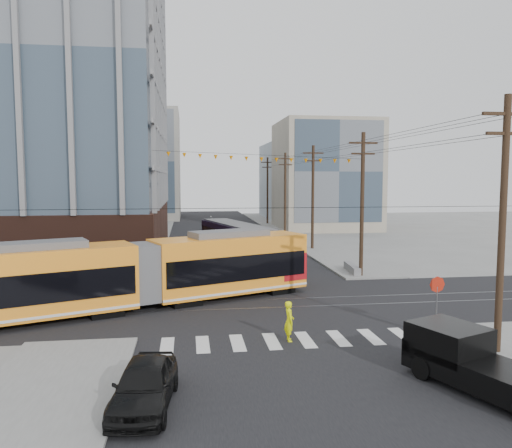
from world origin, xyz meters
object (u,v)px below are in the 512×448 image
(city_bus, at_px, (237,242))
(black_sedan, at_px, (144,384))
(streetcar, at_px, (143,273))
(pickup_truck, at_px, (488,366))

(city_bus, relative_size, black_sedan, 2.76)
(black_sedan, bearing_deg, city_bus, 84.42)
(streetcar, height_order, black_sedan, streetcar)
(streetcar, relative_size, city_bus, 1.68)
(city_bus, distance_m, black_sedan, 29.02)
(streetcar, bearing_deg, city_bus, 43.30)
(black_sedan, bearing_deg, streetcar, 101.06)
(pickup_truck, relative_size, black_sedan, 1.30)
(city_bus, height_order, black_sedan, city_bus)
(pickup_truck, height_order, black_sedan, pickup_truck)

